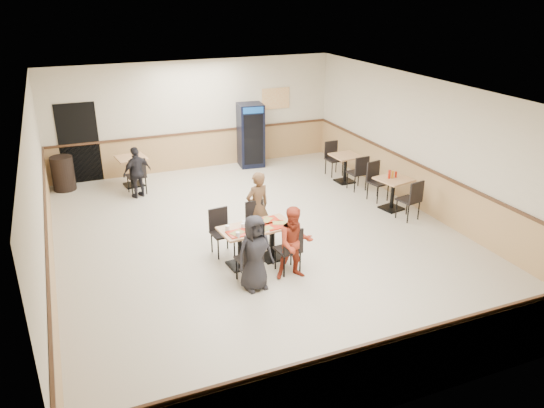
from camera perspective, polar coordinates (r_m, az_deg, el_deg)
name	(u,v)px	position (r m, az deg, el deg)	size (l,w,h in m)	color
ground	(261,239)	(10.92, -1.16, -3.76)	(10.00, 10.00, 0.00)	beige
room_shell	(290,166)	(13.52, 1.92, 4.15)	(10.00, 10.00, 10.00)	silver
main_table	(256,238)	(9.84, -1.68, -3.73)	(1.42, 0.81, 0.73)	black
main_chairs	(254,240)	(9.84, -1.94, -3.90)	(1.35, 1.70, 0.92)	black
diner_woman_left	(255,253)	(8.93, -1.85, -5.28)	(0.66, 0.43, 1.35)	black
diner_woman_right	(295,243)	(9.26, 2.47, -4.23)	(0.65, 0.51, 1.34)	maroon
diner_man_opposite	(258,207)	(10.59, -1.57, -0.29)	(0.53, 0.35, 1.46)	brown
lone_diner	(137,172)	(13.25, -14.30, 3.32)	(0.74, 0.31, 1.27)	black
tabletop_clutter	(258,226)	(9.69, -1.56, -2.41)	(1.20, 0.66, 0.12)	#B81F0C
side_table_near	(393,189)	(12.48, 12.88, 1.60)	(0.83, 0.83, 0.75)	black
side_table_near_chair_south	(409,199)	(12.04, 14.48, 0.54)	(0.44, 0.44, 0.95)	black
side_table_near_chair_north	(378,181)	(12.95, 11.38, 2.39)	(0.44, 0.44, 0.95)	black
side_table_far	(345,164)	(14.03, 7.90, 4.27)	(0.73, 0.73, 0.74)	black
side_table_far_chair_south	(357,172)	(13.56, 9.14, 3.44)	(0.44, 0.44, 0.94)	black
side_table_far_chair_north	(334,159)	(14.53, 6.74, 4.87)	(0.44, 0.44, 0.94)	black
condiment_caddy	(392,174)	(12.39, 12.77, 3.13)	(0.23, 0.06, 0.20)	#AA1E0C
back_table	(132,167)	(14.11, -14.81, 3.91)	(0.81, 0.81, 0.77)	black
back_table_chair_lone	(136,175)	(13.54, -14.41, 3.05)	(0.45, 0.45, 0.97)	black
pepsi_cooler	(251,135)	(15.13, -2.30, 7.41)	(0.75, 0.75, 1.79)	black
trash_bin	(63,173)	(14.38, -21.56, 3.08)	(0.55, 0.55, 0.87)	black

